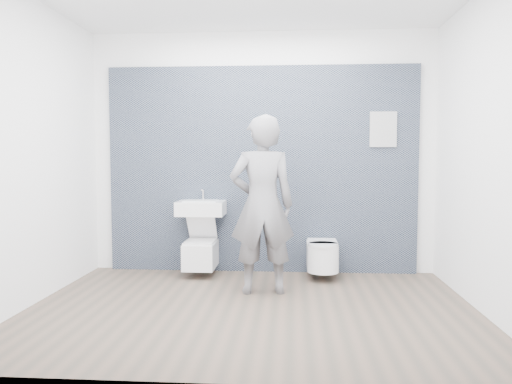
# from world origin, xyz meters

# --- Properties ---
(ground) EXTENTS (4.00, 4.00, 0.00)m
(ground) POSITION_xyz_m (0.00, 0.00, 0.00)
(ground) COLOR brown
(ground) RESTS_ON ground
(room_shell) EXTENTS (4.00, 4.00, 4.00)m
(room_shell) POSITION_xyz_m (0.00, 0.00, 1.74)
(room_shell) COLOR white
(room_shell) RESTS_ON ground
(tile_wall) EXTENTS (3.60, 0.06, 2.40)m
(tile_wall) POSITION_xyz_m (0.00, 1.47, 0.00)
(tile_wall) COLOR black
(tile_wall) RESTS_ON ground
(washbasin) EXTENTS (0.53, 0.40, 0.40)m
(washbasin) POSITION_xyz_m (-0.67, 1.24, 0.77)
(washbasin) COLOR white
(washbasin) RESTS_ON ground
(toilet_square) EXTENTS (0.35, 0.50, 0.61)m
(toilet_square) POSITION_xyz_m (-0.67, 1.19, 0.26)
(toilet_square) COLOR white
(toilet_square) RESTS_ON ground
(toilet_rounded) EXTENTS (0.34, 0.58, 0.31)m
(toilet_rounded) POSITION_xyz_m (0.70, 1.15, 0.26)
(toilet_rounded) COLOR white
(toilet_rounded) RESTS_ON ground
(info_placard) EXTENTS (0.30, 0.03, 0.40)m
(info_placard) POSITION_xyz_m (1.39, 1.43, 0.00)
(info_placard) COLOR silver
(info_placard) RESTS_ON ground
(visitor) EXTENTS (0.70, 0.51, 1.76)m
(visitor) POSITION_xyz_m (0.07, 0.52, 0.88)
(visitor) COLOR slate
(visitor) RESTS_ON ground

